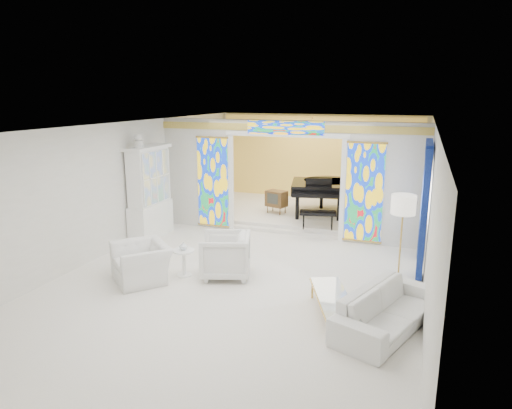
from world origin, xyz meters
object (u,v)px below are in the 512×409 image
at_px(tv_console, 276,199).
at_px(armchair_left, 141,263).
at_px(china_cabinet, 150,193).
at_px(coffee_table, 334,299).
at_px(sofa, 387,309).
at_px(grand_piano, 323,187).
at_px(armchair_right, 225,255).

bearing_deg(tv_console, armchair_left, -84.65).
relative_size(china_cabinet, armchair_left, 2.39).
bearing_deg(armchair_left, coffee_table, 36.36).
xyz_separation_m(sofa, grand_piano, (-2.34, 6.21, 0.64)).
bearing_deg(armchair_left, tv_console, 119.29).
xyz_separation_m(china_cabinet, tv_console, (2.53, 2.82, -0.55)).
xyz_separation_m(china_cabinet, armchair_right, (2.89, -1.79, -0.72)).
relative_size(armchair_right, sofa, 0.44).
xyz_separation_m(grand_piano, tv_console, (-1.30, -0.50, -0.35)).
bearing_deg(sofa, armchair_left, 106.97).
xyz_separation_m(sofa, coffee_table, (-0.86, 0.01, 0.03)).
relative_size(china_cabinet, sofa, 1.22).
bearing_deg(grand_piano, china_cabinet, -151.36).
xyz_separation_m(armchair_left, sofa, (4.77, -0.34, -0.04)).
bearing_deg(coffee_table, china_cabinet, 151.55).
height_order(coffee_table, tv_console, tv_console).
bearing_deg(china_cabinet, grand_piano, 40.96).
relative_size(china_cabinet, tv_console, 4.02).
height_order(sofa, coffee_table, sofa).
height_order(armchair_left, sofa, armchair_left).
xyz_separation_m(sofa, tv_console, (-3.64, 5.71, 0.29)).
bearing_deg(tv_console, coffee_table, -46.75).
bearing_deg(armchair_right, sofa, 52.73).
height_order(sofa, tv_console, tv_console).
height_order(china_cabinet, armchair_left, china_cabinet).
relative_size(grand_piano, tv_console, 4.68).
distance_m(china_cabinet, coffee_table, 6.09).
distance_m(china_cabinet, armchair_right, 3.47).
distance_m(armchair_right, coffee_table, 2.66).
height_order(armchair_right, grand_piano, grand_piano).
distance_m(china_cabinet, sofa, 6.86).
height_order(armchair_right, tv_console, armchair_right).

